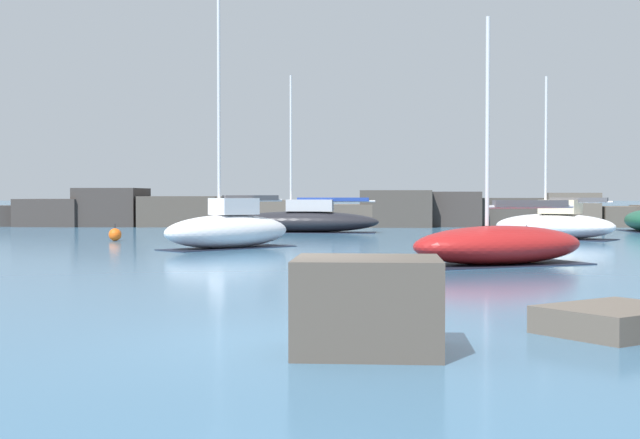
% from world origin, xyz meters
% --- Properties ---
extents(ground_plane, '(600.00, 600.00, 0.00)m').
position_xyz_m(ground_plane, '(0.00, 0.00, 0.00)').
color(ground_plane, '#3D6B8E').
extents(open_sea_beyond, '(400.00, 116.00, 0.01)m').
position_xyz_m(open_sea_beyond, '(0.00, 106.26, 0.00)').
color(open_sea_beyond, '#2D5B7F').
rests_on(open_sea_beyond, ground).
extents(breakwater_jetty, '(58.84, 6.47, 2.53)m').
position_xyz_m(breakwater_jetty, '(1.47, 46.15, 0.97)').
color(breakwater_jetty, brown).
rests_on(breakwater_jetty, ground).
extents(sailboat_moored_0, '(6.11, 5.04, 7.58)m').
position_xyz_m(sailboat_moored_0, '(10.48, 29.36, 0.68)').
color(sailboat_moored_0, white).
rests_on(sailboat_moored_0, ground).
extents(sailboat_moored_1, '(5.37, 5.45, 10.97)m').
position_xyz_m(sailboat_moored_1, '(-3.72, 21.80, 0.77)').
color(sailboat_moored_1, white).
rests_on(sailboat_moored_1, ground).
extents(sailboat_moored_4, '(8.49, 2.62, 8.57)m').
position_xyz_m(sailboat_moored_4, '(-1.61, 36.10, 0.67)').
color(sailboat_moored_4, black).
rests_on(sailboat_moored_4, ground).
extents(sailboat_moored_5, '(6.11, 4.53, 7.25)m').
position_xyz_m(sailboat_moored_5, '(5.36, 13.99, 0.59)').
color(sailboat_moored_5, maroon).
rests_on(sailboat_moored_5, ground).
extents(mooring_buoy_orange_near, '(0.78, 0.78, 0.98)m').
position_xyz_m(mooring_buoy_orange_near, '(7.19, 19.25, 0.39)').
color(mooring_buoy_orange_near, '#EA5914').
rests_on(mooring_buoy_orange_near, ground).
extents(mooring_buoy_far_side, '(0.57, 0.57, 0.77)m').
position_xyz_m(mooring_buoy_far_side, '(-9.56, 27.05, 0.28)').
color(mooring_buoy_far_side, '#EA5914').
rests_on(mooring_buoy_far_side, ground).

